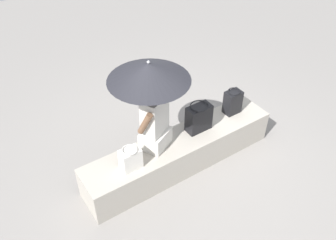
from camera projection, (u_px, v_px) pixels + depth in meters
The scene contains 7 objects.
ground_plane at pixel (180, 164), 4.75m from camera, with size 14.00×14.00×0.00m, color gray.
stone_bench at pixel (180, 152), 4.61m from camera, with size 2.57×0.51×0.44m, color #A8A093.
person_seated at pixel (155, 120), 4.15m from camera, with size 0.51×0.40×0.90m.
parasol at pixel (149, 72), 3.77m from camera, with size 0.90×0.90×1.15m.
handbag_black at pixel (131, 159), 4.03m from camera, with size 0.23×0.18×0.28m.
tote_bag_canvas at pixel (199, 118), 4.50m from camera, with size 0.32×0.23×0.37m.
shoulder_bag_spare at pixel (233, 102), 4.78m from camera, with size 0.22×0.16×0.35m.
Camera 1 is at (1.96, 2.65, 3.48)m, focal length 38.86 mm.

